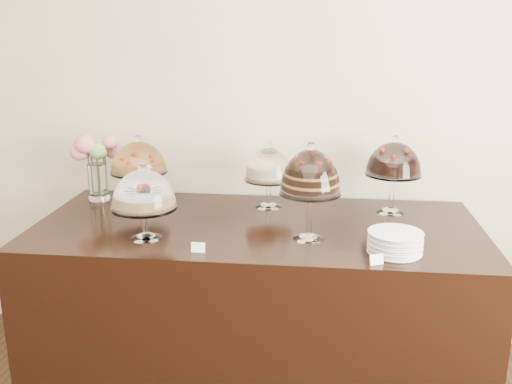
# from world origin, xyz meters

# --- Properties ---
(wall_back) EXTENTS (5.00, 0.04, 3.00)m
(wall_back) POSITION_xyz_m (0.00, 3.00, 1.50)
(wall_back) COLOR beige
(wall_back) RESTS_ON ground
(display_counter) EXTENTS (2.20, 1.00, 0.90)m
(display_counter) POSITION_xyz_m (0.02, 2.45, 0.45)
(display_counter) COLOR black
(display_counter) RESTS_ON ground
(cake_stand_sugar_sponge) EXTENTS (0.30, 0.30, 0.36)m
(cake_stand_sugar_sponge) POSITION_xyz_m (-0.47, 2.20, 1.12)
(cake_stand_sugar_sponge) COLOR white
(cake_stand_sugar_sponge) RESTS_ON display_counter
(cake_stand_choco_layer) EXTENTS (0.28, 0.28, 0.46)m
(cake_stand_choco_layer) POSITION_xyz_m (0.29, 2.28, 1.20)
(cake_stand_choco_layer) COLOR white
(cake_stand_choco_layer) RESTS_ON display_counter
(cake_stand_cheesecake) EXTENTS (0.26, 0.26, 0.36)m
(cake_stand_cheesecake) POSITION_xyz_m (0.05, 2.74, 1.12)
(cake_stand_cheesecake) COLOR white
(cake_stand_cheesecake) RESTS_ON display_counter
(cake_stand_dark_choco) EXTENTS (0.29, 0.29, 0.41)m
(cake_stand_dark_choco) POSITION_xyz_m (0.71, 2.72, 1.17)
(cake_stand_dark_choco) COLOR white
(cake_stand_dark_choco) RESTS_ON display_counter
(cake_stand_fruit_tart) EXTENTS (0.31, 0.31, 0.39)m
(cake_stand_fruit_tart) POSITION_xyz_m (-0.65, 2.71, 1.15)
(cake_stand_fruit_tart) COLOR white
(cake_stand_fruit_tart) RESTS_ON display_counter
(flower_vase) EXTENTS (0.25, 0.26, 0.39)m
(flower_vase) POSITION_xyz_m (-0.92, 2.77, 1.14)
(flower_vase) COLOR white
(flower_vase) RESTS_ON display_counter
(plate_stack) EXTENTS (0.23, 0.23, 0.09)m
(plate_stack) POSITION_xyz_m (0.66, 2.14, 0.95)
(plate_stack) COLOR white
(plate_stack) RESTS_ON display_counter
(price_card_left) EXTENTS (0.06, 0.02, 0.04)m
(price_card_left) POSITION_xyz_m (-0.19, 2.05, 0.92)
(price_card_left) COLOR white
(price_card_left) RESTS_ON display_counter
(price_card_right) EXTENTS (0.06, 0.04, 0.04)m
(price_card_right) POSITION_xyz_m (0.57, 2.01, 0.92)
(price_card_right) COLOR white
(price_card_right) RESTS_ON display_counter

